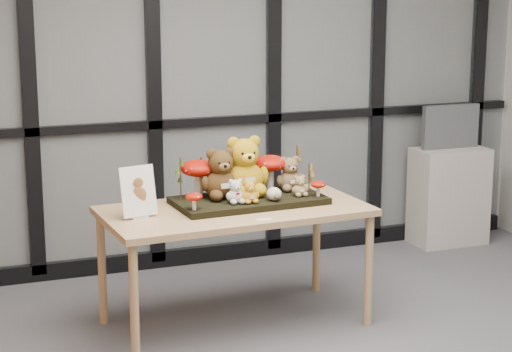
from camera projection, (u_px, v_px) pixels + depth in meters
name	position (u px, v px, depth m)	size (l,w,h in m)	color
room_shell	(382.00, 65.00, 4.27)	(5.00, 5.00, 5.00)	#B0AEA7
glass_partition	(215.00, 70.00, 6.58)	(4.90, 0.06, 2.78)	#2D383F
display_table	(235.00, 219.00, 5.50)	(1.60, 0.86, 0.73)	#A58559
diorama_tray	(249.00, 201.00, 5.58)	(0.90, 0.45, 0.04)	black
bear_pooh_yellow	(244.00, 163.00, 5.61)	(0.30, 0.28, 0.40)	#BB8C11
bear_brown_medium	(221.00, 171.00, 5.53)	(0.26, 0.23, 0.33)	#452D13
bear_tan_back	(290.00, 171.00, 5.75)	(0.18, 0.16, 0.24)	brown
bear_small_yellow	(250.00, 190.00, 5.44)	(0.11, 0.10, 0.15)	orange
bear_white_bow	(236.00, 190.00, 5.43)	(0.12, 0.11, 0.16)	silver
bear_beige_small	(300.00, 184.00, 5.60)	(0.11, 0.10, 0.14)	#998152
plush_cream_hedgehog	(274.00, 193.00, 5.50)	(0.07, 0.06, 0.09)	beige
mushroom_back_left	(199.00, 176.00, 5.59)	(0.22, 0.22, 0.25)	#930E04
mushroom_back_right	(270.00, 171.00, 5.76)	(0.22, 0.22, 0.24)	#930E04
mushroom_front_left	(194.00, 200.00, 5.28)	(0.10, 0.10, 0.11)	#930E04
mushroom_front_right	(318.00, 188.00, 5.60)	(0.09, 0.09, 0.10)	#930E04
sprig_green_far_left	(180.00, 179.00, 5.50)	(0.05, 0.05, 0.26)	#14390D
sprig_green_mid_left	(201.00, 176.00, 5.61)	(0.05, 0.05, 0.24)	#14390D
sprig_dry_far_right	(297.00, 167.00, 5.78)	(0.05, 0.05, 0.27)	brown
sprig_dry_mid_right	(309.00, 178.00, 5.70)	(0.05, 0.05, 0.18)	brown
sprig_green_centre	(228.00, 175.00, 5.69)	(0.05, 0.05, 0.22)	#14390D
sign_holder	(138.00, 194.00, 5.25)	(0.22, 0.10, 0.30)	silver
label_card	(264.00, 219.00, 5.23)	(0.09, 0.03, 0.00)	white
cabinet	(449.00, 196.00, 7.26)	(0.57, 0.33, 0.76)	#A79F95
monitor	(451.00, 127.00, 7.15)	(0.48, 0.05, 0.34)	#4D5055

